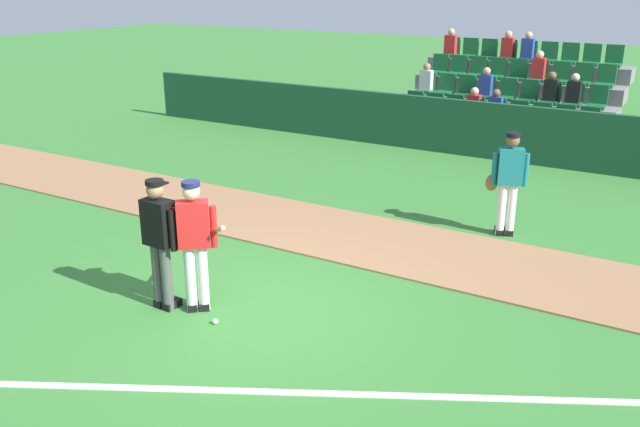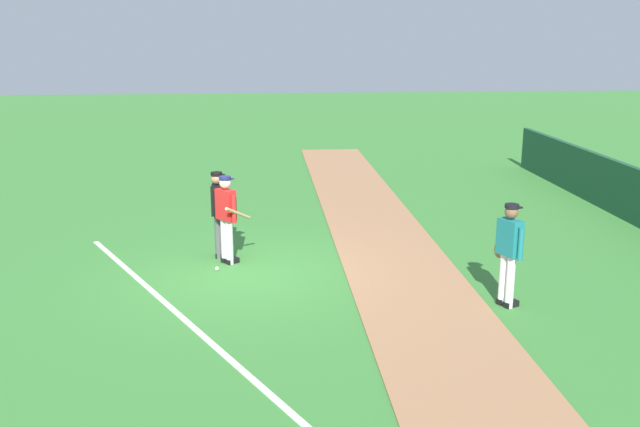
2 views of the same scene
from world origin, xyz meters
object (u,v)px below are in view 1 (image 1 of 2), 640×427
object	(u,v)px
umpire_home_plate	(160,237)
baseball	(215,321)
batter_red_jersey	(195,241)
runner_teal_jersey	(508,180)

from	to	relation	value
umpire_home_plate	baseball	size ratio (longest dim) A/B	23.78
batter_red_jersey	baseball	bearing A→B (deg)	-24.57
batter_red_jersey	umpire_home_plate	xyz separation A→B (m)	(-0.42, -0.17, 0.03)
batter_red_jersey	baseball	world-z (taller)	batter_red_jersey
umpire_home_plate	runner_teal_jersey	xyz separation A→B (m)	(3.05, 4.90, -0.04)
umpire_home_plate	baseball	xyz separation A→B (m)	(0.85, -0.02, -0.96)
runner_teal_jersey	baseball	size ratio (longest dim) A/B	23.78
umpire_home_plate	runner_teal_jersey	distance (m)	5.77
batter_red_jersey	umpire_home_plate	bearing A→B (deg)	-157.72
batter_red_jersey	baseball	distance (m)	1.04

